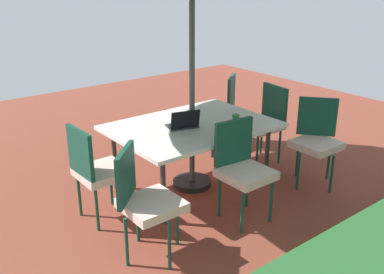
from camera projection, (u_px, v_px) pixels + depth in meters
ground_plane at (192, 185)px, 5.10m from camera, size 10.00×10.00×0.02m
dining_table at (192, 128)px, 4.86m from camera, size 1.75×1.25×0.74m
chair_southwest at (220, 106)px, 6.16m from camera, size 0.58×0.58×0.98m
chair_northeast at (144, 198)px, 3.66m from camera, size 0.59×0.59×0.98m
chair_northwest at (316, 137)px, 4.99m from camera, size 0.59×0.58×0.98m
chair_east at (96, 168)px, 4.21m from camera, size 0.47×0.46×0.98m
chair_west at (265, 120)px, 5.57m from camera, size 0.49×0.48×0.98m
chair_north at (242, 166)px, 4.26m from camera, size 0.47×0.48×0.98m
laptop at (183, 124)px, 4.72m from camera, size 0.38×0.33×0.21m
cup at (236, 118)px, 4.92m from camera, size 0.08×0.08×0.08m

